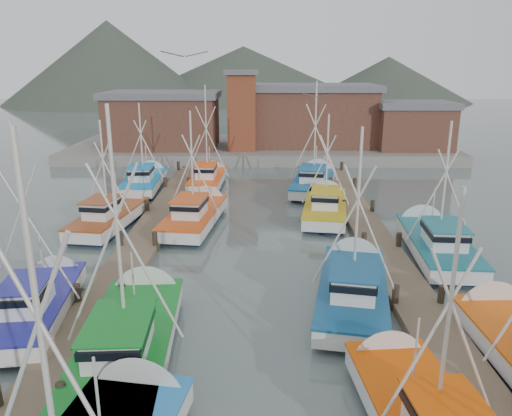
{
  "coord_description": "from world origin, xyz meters",
  "views": [
    {
      "loc": [
        0.06,
        -21.94,
        10.55
      ],
      "look_at": [
        -0.19,
        5.19,
        2.6
      ],
      "focal_mm": 35.0,
      "sensor_mm": 36.0,
      "label": 1
    }
  ],
  "objects_px": {
    "lookout_tower": "(242,110)",
    "boat_12": "(209,178)",
    "boat_8": "(196,214)",
    "boat_4": "(131,336)"
  },
  "relations": [
    {
      "from": "boat_8",
      "to": "boat_12",
      "type": "height_order",
      "value": "boat_12"
    },
    {
      "from": "boat_4",
      "to": "lookout_tower",
      "type": "bearing_deg",
      "value": 82.49
    },
    {
      "from": "boat_4",
      "to": "boat_8",
      "type": "bearing_deg",
      "value": 84.72
    },
    {
      "from": "boat_8",
      "to": "lookout_tower",
      "type": "bearing_deg",
      "value": 91.19
    },
    {
      "from": "lookout_tower",
      "to": "boat_12",
      "type": "bearing_deg",
      "value": -101.92
    },
    {
      "from": "lookout_tower",
      "to": "boat_4",
      "type": "distance_m",
      "value": 38.8
    },
    {
      "from": "boat_4",
      "to": "boat_8",
      "type": "height_order",
      "value": "boat_4"
    },
    {
      "from": "boat_4",
      "to": "boat_12",
      "type": "relative_size",
      "value": 1.08
    },
    {
      "from": "lookout_tower",
      "to": "boat_4",
      "type": "height_order",
      "value": "lookout_tower"
    },
    {
      "from": "lookout_tower",
      "to": "boat_8",
      "type": "distance_m",
      "value": 23.42
    }
  ]
}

